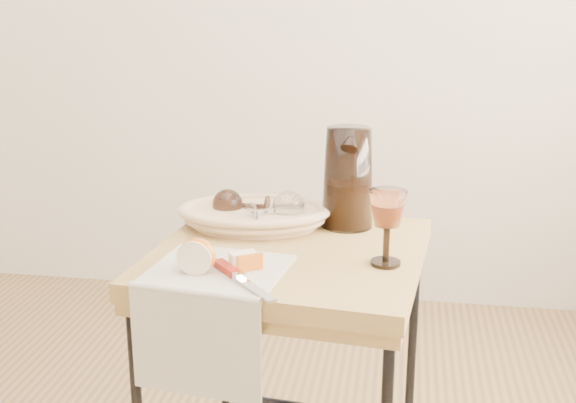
% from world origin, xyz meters
% --- Properties ---
extents(side_table, '(0.67, 0.67, 0.78)m').
position_xyz_m(side_table, '(0.47, 0.30, 0.39)').
color(side_table, brown).
rests_on(side_table, floor).
extents(tea_towel, '(0.32, 0.29, 0.01)m').
position_xyz_m(tea_towel, '(0.34, 0.13, 0.78)').
color(tea_towel, beige).
rests_on(tea_towel, side_table).
extents(bread_basket, '(0.37, 0.28, 0.05)m').
position_xyz_m(bread_basket, '(0.36, 0.44, 0.81)').
color(bread_basket, tan).
rests_on(bread_basket, side_table).
extents(goblet_lying_a, '(0.13, 0.08, 0.08)m').
position_xyz_m(goblet_lying_a, '(0.33, 0.45, 0.83)').
color(goblet_lying_a, '#3C261C').
rests_on(goblet_lying_a, bread_basket).
extents(goblet_lying_b, '(0.16, 0.15, 0.08)m').
position_xyz_m(goblet_lying_b, '(0.41, 0.42, 0.83)').
color(goblet_lying_b, white).
rests_on(goblet_lying_b, bread_basket).
extents(pitcher, '(0.21, 0.28, 0.30)m').
position_xyz_m(pitcher, '(0.59, 0.48, 0.91)').
color(pitcher, black).
rests_on(pitcher, side_table).
extents(wine_goblet, '(0.11, 0.11, 0.17)m').
position_xyz_m(wine_goblet, '(0.70, 0.23, 0.87)').
color(wine_goblet, white).
rests_on(wine_goblet, side_table).
extents(apple_half, '(0.08, 0.05, 0.08)m').
position_xyz_m(apple_half, '(0.30, 0.11, 0.82)').
color(apple_half, red).
rests_on(apple_half, tea_towel).
extents(apple_wedge, '(0.06, 0.05, 0.04)m').
position_xyz_m(apple_wedge, '(0.39, 0.14, 0.81)').
color(apple_wedge, '#FAE0B7').
rests_on(apple_wedge, tea_towel).
extents(table_knife, '(0.17, 0.19, 0.02)m').
position_xyz_m(table_knife, '(0.41, 0.07, 0.80)').
color(table_knife, silver).
rests_on(table_knife, tea_towel).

